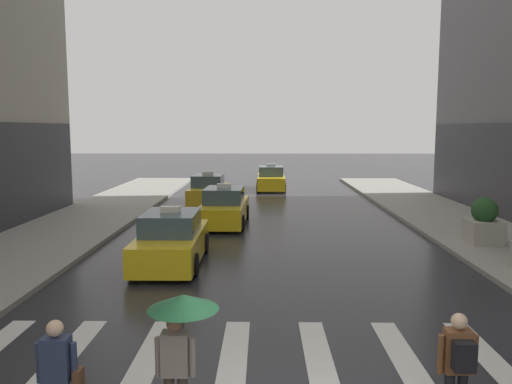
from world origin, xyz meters
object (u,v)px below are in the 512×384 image
object	(u,v)px
planter_mid_block	(484,222)
pedestrian_with_handbag	(58,372)
taxi_lead	(172,241)
taxi_fourth	(271,179)
taxi_second	(224,208)
pedestrian_with_backpack	(458,362)
pedestrian_with_umbrella	(180,325)
taxi_third	(208,191)

from	to	relation	value
planter_mid_block	pedestrian_with_handbag	bearing A→B (deg)	-132.89
taxi_lead	taxi_fourth	bearing A→B (deg)	80.11
taxi_lead	taxi_second	distance (m)	6.54
taxi_second	pedestrian_with_backpack	xyz separation A→B (m)	(4.35, -15.01, 0.25)
taxi_lead	taxi_second	xyz separation A→B (m)	(1.12, 6.44, 0.00)
pedestrian_with_umbrella	pedestrian_with_backpack	size ratio (longest dim) A/B	1.18
taxi_lead	taxi_third	world-z (taller)	same
pedestrian_with_umbrella	pedestrian_with_backpack	xyz separation A→B (m)	(3.77, 0.10, -0.54)
taxi_lead	planter_mid_block	world-z (taller)	taxi_lead
taxi_second	taxi_third	distance (m)	6.34
taxi_fourth	taxi_third	bearing A→B (deg)	-119.01
taxi_lead	pedestrian_with_umbrella	distance (m)	8.87
taxi_fourth	pedestrian_with_handbag	distance (m)	28.10
taxi_third	taxi_fourth	bearing A→B (deg)	60.99
taxi_lead	taxi_third	size ratio (longest dim) A/B	0.99
taxi_third	taxi_lead	bearing A→B (deg)	-88.89
planter_mid_block	taxi_fourth	bearing A→B (deg)	113.46
taxi_second	pedestrian_with_handbag	size ratio (longest dim) A/B	2.79
planter_mid_block	pedestrian_with_umbrella	bearing A→B (deg)	-128.66
taxi_third	planter_mid_block	bearing A→B (deg)	-43.45
taxi_fourth	pedestrian_with_backpack	size ratio (longest dim) A/B	2.75
taxi_second	planter_mid_block	world-z (taller)	taxi_second
taxi_lead	planter_mid_block	size ratio (longest dim) A/B	2.84
taxi_third	planter_mid_block	size ratio (longest dim) A/B	2.86
taxi_second	taxi_fourth	distance (m)	12.81
taxi_second	taxi_fourth	world-z (taller)	same
taxi_fourth	pedestrian_with_handbag	bearing A→B (deg)	-96.57
taxi_third	planter_mid_block	world-z (taller)	taxi_third
taxi_third	taxi_fourth	world-z (taller)	same
pedestrian_with_umbrella	pedestrian_with_backpack	world-z (taller)	pedestrian_with_umbrella
taxi_lead	pedestrian_with_backpack	world-z (taller)	taxi_lead
pedestrian_with_handbag	planter_mid_block	bearing A→B (deg)	47.11
taxi_third	pedestrian_with_handbag	distance (m)	21.49
taxi_third	pedestrian_with_umbrella	xyz separation A→B (m)	(1.95, -21.30, 0.79)
taxi_second	pedestrian_with_backpack	distance (m)	15.63
pedestrian_with_backpack	planter_mid_block	distance (m)	12.09
taxi_lead	pedestrian_with_backpack	bearing A→B (deg)	-57.44
taxi_second	pedestrian_with_handbag	bearing A→B (deg)	-93.80
pedestrian_with_handbag	planter_mid_block	distance (m)	15.35
taxi_third	pedestrian_with_handbag	size ratio (longest dim) A/B	2.78
taxi_third	taxi_fourth	distance (m)	7.36
taxi_second	taxi_fourth	xyz separation A→B (m)	(2.20, 12.62, 0.00)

